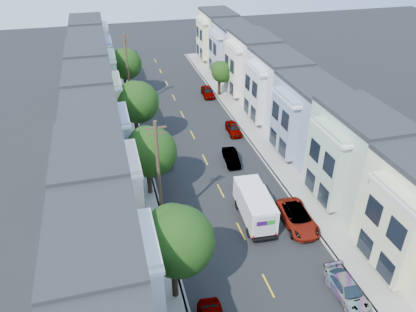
# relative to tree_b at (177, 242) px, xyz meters

# --- Properties ---
(ground) EXTENTS (160.00, 160.00, 0.00)m
(ground) POSITION_rel_tree_b_xyz_m (6.30, 5.18, -4.99)
(ground) COLOR black
(ground) RESTS_ON ground
(road_slab) EXTENTS (12.00, 70.00, 0.02)m
(road_slab) POSITION_rel_tree_b_xyz_m (6.30, 20.18, -4.98)
(road_slab) COLOR black
(road_slab) RESTS_ON ground
(curb_left) EXTENTS (0.30, 70.00, 0.15)m
(curb_left) POSITION_rel_tree_b_xyz_m (0.25, 20.18, -4.91)
(curb_left) COLOR gray
(curb_left) RESTS_ON ground
(curb_right) EXTENTS (0.30, 70.00, 0.15)m
(curb_right) POSITION_rel_tree_b_xyz_m (12.35, 20.18, -4.91)
(curb_right) COLOR gray
(curb_right) RESTS_ON ground
(sidewalk_left) EXTENTS (2.60, 70.00, 0.15)m
(sidewalk_left) POSITION_rel_tree_b_xyz_m (-1.05, 20.18, -4.91)
(sidewalk_left) COLOR gray
(sidewalk_left) RESTS_ON ground
(sidewalk_right) EXTENTS (2.60, 70.00, 0.15)m
(sidewalk_right) POSITION_rel_tree_b_xyz_m (13.65, 20.18, -4.91)
(sidewalk_right) COLOR gray
(sidewalk_right) RESTS_ON ground
(centerline) EXTENTS (0.12, 70.00, 0.01)m
(centerline) POSITION_rel_tree_b_xyz_m (6.30, 20.18, -4.99)
(centerline) COLOR gold
(centerline) RESTS_ON ground
(townhouse_row_left) EXTENTS (5.00, 70.00, 8.50)m
(townhouse_row_left) POSITION_rel_tree_b_xyz_m (-4.85, 20.18, -4.99)
(townhouse_row_left) COLOR #909ABC
(townhouse_row_left) RESTS_ON ground
(townhouse_row_right) EXTENTS (5.00, 70.00, 8.50)m
(townhouse_row_right) POSITION_rel_tree_b_xyz_m (17.45, 20.18, -4.99)
(townhouse_row_right) COLOR #909ABC
(townhouse_row_right) RESTS_ON ground
(tree_b) EXTENTS (4.70, 4.70, 7.36)m
(tree_b) POSITION_rel_tree_b_xyz_m (0.00, 0.00, 0.00)
(tree_b) COLOR black
(tree_b) RESTS_ON ground
(tree_c) EXTENTS (4.70, 4.70, 6.87)m
(tree_c) POSITION_rel_tree_b_xyz_m (0.00, 12.56, -0.49)
(tree_c) COLOR black
(tree_c) RESTS_ON ground
(tree_d) EXTENTS (4.70, 4.70, 7.50)m
(tree_d) POSITION_rel_tree_b_xyz_m (-0.00, 22.71, 0.14)
(tree_d) COLOR black
(tree_d) RESTS_ON ground
(tree_e) EXTENTS (4.35, 4.35, 7.09)m
(tree_e) POSITION_rel_tree_b_xyz_m (-0.00, 37.19, -0.09)
(tree_e) COLOR black
(tree_e) RESTS_ON ground
(tree_far_r) EXTENTS (3.07, 3.07, 5.08)m
(tree_far_r) POSITION_rel_tree_b_xyz_m (13.20, 34.32, -1.48)
(tree_far_r) COLOR black
(tree_far_r) RESTS_ON ground
(utility_pole_near) EXTENTS (1.60, 0.26, 10.00)m
(utility_pole_near) POSITION_rel_tree_b_xyz_m (0.00, 7.18, 0.16)
(utility_pole_near) COLOR #42301E
(utility_pole_near) RESTS_ON ground
(utility_pole_far) EXTENTS (1.60, 0.26, 10.00)m
(utility_pole_far) POSITION_rel_tree_b_xyz_m (0.00, 33.18, 0.16)
(utility_pole_far) COLOR #42301E
(utility_pole_far) RESTS_ON ground
(fedex_truck) EXTENTS (2.29, 5.95, 2.85)m
(fedex_truck) POSITION_rel_tree_b_xyz_m (7.87, 6.37, -3.39)
(fedex_truck) COLOR white
(fedex_truck) RESTS_ON ground
(lead_sedan) EXTENTS (1.65, 3.84, 1.25)m
(lead_sedan) POSITION_rel_tree_b_xyz_m (8.86, 15.91, -4.36)
(lead_sedan) COLOR black
(lead_sedan) RESTS_ON ground
(parked_left_c) EXTENTS (1.72, 3.90, 1.24)m
(parked_left_c) POSITION_rel_tree_b_xyz_m (1.40, 6.24, -4.37)
(parked_left_c) COLOR silver
(parked_left_c) RESTS_ON ground
(parked_left_d) EXTENTS (2.68, 5.58, 1.53)m
(parked_left_d) POSITION_rel_tree_b_xyz_m (1.40, 18.48, -4.22)
(parked_left_d) COLOR #4B060E
(parked_left_d) RESTS_ON ground
(parked_right_a) EXTENTS (1.76, 4.16, 1.25)m
(parked_right_a) POSITION_rel_tree_b_xyz_m (11.20, -3.06, -4.37)
(parked_right_a) COLOR #484B51
(parked_right_a) RESTS_ON ground
(parked_right_b) EXTENTS (2.71, 5.37, 1.46)m
(parked_right_b) POSITION_rel_tree_b_xyz_m (11.20, 4.75, -4.26)
(parked_right_b) COLOR silver
(parked_right_b) RESTS_ON ground
(parked_right_c) EXTENTS (1.65, 3.89, 1.24)m
(parked_right_c) POSITION_rel_tree_b_xyz_m (11.20, 22.32, -4.37)
(parked_right_c) COLOR black
(parked_right_c) RESTS_ON ground
(parked_right_d) EXTENTS (1.82, 4.19, 1.33)m
(parked_right_d) POSITION_rel_tree_b_xyz_m (11.20, 34.48, -4.32)
(parked_right_d) COLOR #0D1B41
(parked_right_d) RESTS_ON ground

